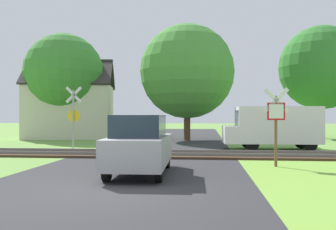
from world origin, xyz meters
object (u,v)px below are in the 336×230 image
(tree_center, at_px, (187,71))
(tree_far, at_px, (321,68))
(crossing_sign_far, at_px, (73,114))
(stop_sign_near, at_px, (276,119))
(mail_truck, at_px, (274,126))
(parked_car, at_px, (140,145))
(house, at_px, (71,110))
(tree_left, at_px, (64,73))

(tree_center, bearing_deg, tree_far, 18.88)
(crossing_sign_far, distance_m, tree_far, 19.87)
(stop_sign_near, distance_m, crossing_sign_far, 10.82)
(tree_center, bearing_deg, stop_sign_near, -74.50)
(tree_far, height_order, tree_center, tree_far)
(mail_truck, distance_m, parked_car, 10.41)
(house, relative_size, mail_truck, 1.53)
(mail_truck, height_order, parked_car, mail_truck)
(tree_center, bearing_deg, parked_car, -92.34)
(stop_sign_near, bearing_deg, tree_center, -73.83)
(tree_far, relative_size, mail_truck, 1.77)
(mail_truck, bearing_deg, crossing_sign_far, 93.96)
(house, xyz_separation_m, mail_truck, (14.30, -9.03, -1.02))
(tree_left, xyz_separation_m, tree_far, (19.88, 2.39, 0.46))
(tree_left, relative_size, parked_car, 2.01)
(crossing_sign_far, distance_m, house, 10.87)
(stop_sign_near, relative_size, tree_center, 0.33)
(crossing_sign_far, relative_size, parked_car, 0.82)
(crossing_sign_far, xyz_separation_m, mail_truck, (10.39, 1.11, -0.63))
(crossing_sign_far, height_order, tree_left, tree_left)
(crossing_sign_far, xyz_separation_m, parked_car, (4.87, -7.72, -0.97))
(stop_sign_near, bearing_deg, parked_car, 26.48)
(stop_sign_near, bearing_deg, crossing_sign_far, -30.49)
(house, bearing_deg, tree_center, -23.41)
(house, height_order, tree_left, tree_left)
(tree_left, height_order, tree_center, tree_center)
(house, xyz_separation_m, tree_left, (-0.13, -1.10, 2.81))
(stop_sign_near, height_order, mail_truck, stop_sign_near)
(house, height_order, mail_truck, house)
(stop_sign_near, relative_size, crossing_sign_far, 0.83)
(tree_far, xyz_separation_m, tree_center, (-10.32, -3.53, -0.59))
(house, xyz_separation_m, parked_car, (8.79, -17.85, -1.37))
(crossing_sign_far, xyz_separation_m, tree_left, (-4.05, 9.04, 3.20))
(crossing_sign_far, bearing_deg, house, 110.86)
(stop_sign_near, xyz_separation_m, mail_truck, (1.13, 6.71, -0.40))
(tree_left, relative_size, mail_truck, 1.63)
(crossing_sign_far, bearing_deg, mail_truck, 5.83)
(stop_sign_near, xyz_separation_m, tree_far, (6.58, 17.02, 3.90))
(tree_left, bearing_deg, parked_car, -61.96)
(stop_sign_near, xyz_separation_m, house, (-13.17, 15.73, 0.62))
(stop_sign_near, relative_size, mail_truck, 0.55)
(stop_sign_near, relative_size, house, 0.36)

